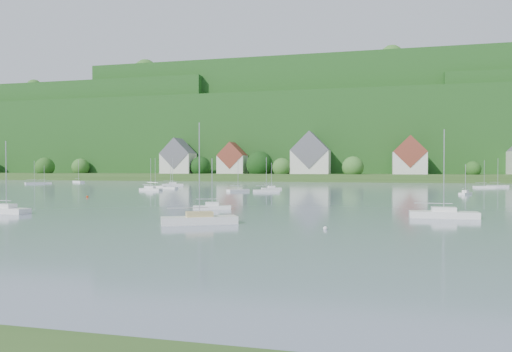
# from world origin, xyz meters

# --- Properties ---
(far_shore_strip) EXTENTS (600.00, 60.00, 3.00)m
(far_shore_strip) POSITION_xyz_m (0.00, 200.00, 1.50)
(far_shore_strip) COLOR #2E4D1D
(far_shore_strip) RESTS_ON ground
(forested_ridge) EXTENTS (620.00, 181.22, 69.89)m
(forested_ridge) POSITION_xyz_m (0.39, 268.57, 22.89)
(forested_ridge) COLOR #164516
(forested_ridge) RESTS_ON ground
(village_building_0) EXTENTS (14.00, 10.40, 16.00)m
(village_building_0) POSITION_xyz_m (-55.00, 187.00, 9.51)
(village_building_0) COLOR silver
(village_building_0) RESTS_ON far_shore_strip
(village_building_1) EXTENTS (12.00, 9.36, 14.00)m
(village_building_1) POSITION_xyz_m (-30.00, 189.00, 8.75)
(village_building_1) COLOR silver
(village_building_1) RESTS_ON far_shore_strip
(village_building_2) EXTENTS (16.00, 11.44, 18.00)m
(village_building_2) POSITION_xyz_m (5.00, 188.00, 10.27)
(village_building_2) COLOR silver
(village_building_2) RESTS_ON far_shore_strip
(village_building_3) EXTENTS (13.00, 10.40, 15.50)m
(village_building_3) POSITION_xyz_m (45.00, 186.00, 9.43)
(village_building_3) COLOR silver
(village_building_3) RESTS_ON far_shore_strip
(near_sailboat_0) EXTENTS (6.87, 3.08, 8.96)m
(near_sailboat_0) POSITION_xyz_m (-12.50, 32.91, 0.46)
(near_sailboat_0) COLOR white
(near_sailboat_0) RESTS_ON ground
(near_sailboat_2) EXTENTS (7.64, 5.43, 10.17)m
(near_sailboat_2) POSITION_xyz_m (14.88, 27.78, 0.50)
(near_sailboat_2) COLOR white
(near_sailboat_2) RESTS_ON ground
(near_sailboat_3) EXTENTS (5.31, 2.95, 6.91)m
(near_sailboat_3) POSITION_xyz_m (10.50, 44.30, 0.40)
(near_sailboat_3) COLOR white
(near_sailboat_3) RESTS_ON ground
(near_sailboat_4) EXTENTS (7.38, 2.09, 9.96)m
(near_sailboat_4) POSITION_xyz_m (39.48, 39.92, 0.49)
(near_sailboat_4) COLOR white
(near_sailboat_4) RESTS_ON ground
(mooring_buoy_1) EXTENTS (0.39, 0.39, 0.39)m
(mooring_buoy_1) POSITION_xyz_m (27.59, 26.40, 0.00)
(mooring_buoy_1) COLOR silver
(mooring_buoy_1) RESTS_ON ground
(mooring_buoy_2) EXTENTS (0.43, 0.43, 0.43)m
(mooring_buoy_2) POSITION_xyz_m (7.89, 44.59, 0.00)
(mooring_buoy_2) COLOR red
(mooring_buoy_2) RESTS_ON ground
(mooring_buoy_3) EXTENTS (0.44, 0.44, 0.44)m
(mooring_buoy_3) POSITION_xyz_m (-21.00, 63.37, 0.00)
(mooring_buoy_3) COLOR red
(mooring_buoy_3) RESTS_ON ground
(far_sailboat_cluster) EXTENTS (191.54, 56.99, 8.71)m
(far_sailboat_cluster) POSITION_xyz_m (15.69, 116.81, 0.37)
(far_sailboat_cluster) COLOR white
(far_sailboat_cluster) RESTS_ON ground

